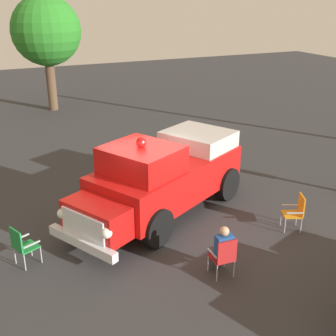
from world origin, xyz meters
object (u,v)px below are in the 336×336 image
lawn_chair_near_truck (224,255)px  lawn_chair_spare (297,210)px  oak_tree_left (46,31)px  spectator_seated (222,248)px  vintage_fire_truck (163,176)px  lawn_chair_by_car (22,244)px

lawn_chair_near_truck → lawn_chair_spare: (2.96, 1.10, 0.00)m
oak_tree_left → spectator_seated: bearing=-87.9°
oak_tree_left → vintage_fire_truck: bearing=-87.4°
lawn_chair_near_truck → lawn_chair_by_car: 4.76m
oak_tree_left → lawn_chair_near_truck: bearing=-88.0°
vintage_fire_truck → oak_tree_left: (-0.63, 13.91, 3.02)m
vintage_fire_truck → lawn_chair_near_truck: vintage_fire_truck is taller
lawn_chair_by_car → spectator_seated: size_ratio=0.79×
lawn_chair_near_truck → spectator_seated: size_ratio=0.79×
vintage_fire_truck → spectator_seated: 3.39m
lawn_chair_near_truck → vintage_fire_truck: bearing=89.7°
lawn_chair_by_car → vintage_fire_truck: bearing=15.0°
lawn_chair_near_truck → lawn_chair_by_car: same height
lawn_chair_near_truck → spectator_seated: 0.17m
lawn_chair_near_truck → spectator_seated: spectator_seated is taller
vintage_fire_truck → lawn_chair_spare: size_ratio=6.15×
lawn_chair_by_car → oak_tree_left: 15.84m
lawn_chair_by_car → spectator_seated: (4.13, -2.25, 0.11)m
spectator_seated → lawn_chair_by_car: bearing=151.5°
lawn_chair_near_truck → oak_tree_left: (-0.62, 17.39, 3.62)m
vintage_fire_truck → lawn_chair_near_truck: 3.54m
vintage_fire_truck → spectator_seated: (-0.01, -3.35, -0.50)m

